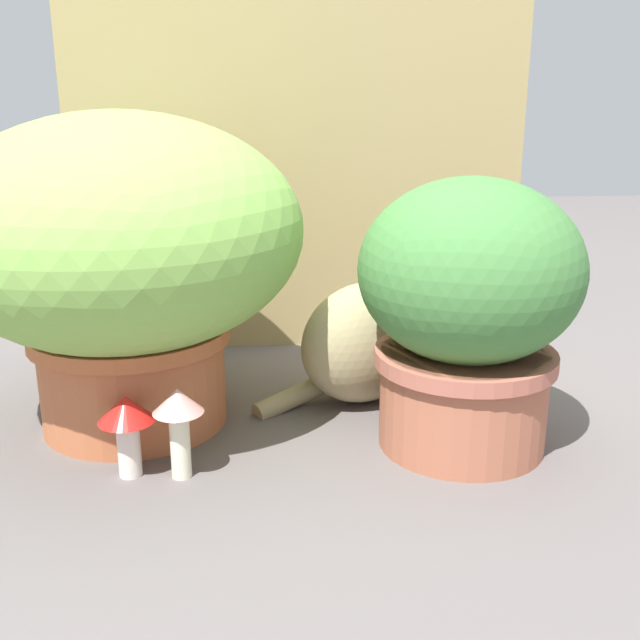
{
  "coord_description": "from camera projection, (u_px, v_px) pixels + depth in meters",
  "views": [
    {
      "loc": [
        -0.0,
        -1.09,
        0.53
      ],
      "look_at": [
        0.11,
        0.08,
        0.18
      ],
      "focal_mm": 41.36,
      "sensor_mm": 36.0,
      "label": 1
    }
  ],
  "objects": [
    {
      "name": "mushroom_ornament_red",
      "position": [
        128.0,
        419.0,
        1.06
      ],
      "size": [
        0.08,
        0.08,
        0.12
      ],
      "color": "silver",
      "rests_on": "ground"
    },
    {
      "name": "mushroom_ornament_pink",
      "position": [
        180.0,
        414.0,
        1.05
      ],
      "size": [
        0.07,
        0.07,
        0.14
      ],
      "color": "#EBE6C6",
      "rests_on": "ground"
    },
    {
      "name": "cat",
      "position": [
        374.0,
        334.0,
        1.34
      ],
      "size": [
        0.38,
        0.28,
        0.32
      ],
      "color": "tan",
      "rests_on": "ground"
    },
    {
      "name": "ground_plane",
      "position": [
        258.0,
        442.0,
        1.19
      ],
      "size": [
        6.0,
        6.0,
        0.0
      ],
      "primitive_type": "plane",
      "color": "#5C5554"
    },
    {
      "name": "leafy_planter",
      "position": [
        469.0,
        306.0,
        1.12
      ],
      "size": [
        0.34,
        0.34,
        0.42
      ],
      "color": "#AB6046",
      "rests_on": "ground"
    },
    {
      "name": "cardboard_backdrop",
      "position": [
        300.0,
        127.0,
        1.54
      ],
      "size": [
        0.96,
        0.03,
        0.95
      ],
      "primitive_type": "cube",
      "color": "tan",
      "rests_on": "ground"
    },
    {
      "name": "grass_planter",
      "position": [
        125.0,
        250.0,
        1.18
      ],
      "size": [
        0.58,
        0.58,
        0.52
      ],
      "color": "#B5633D",
      "rests_on": "ground"
    }
  ]
}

